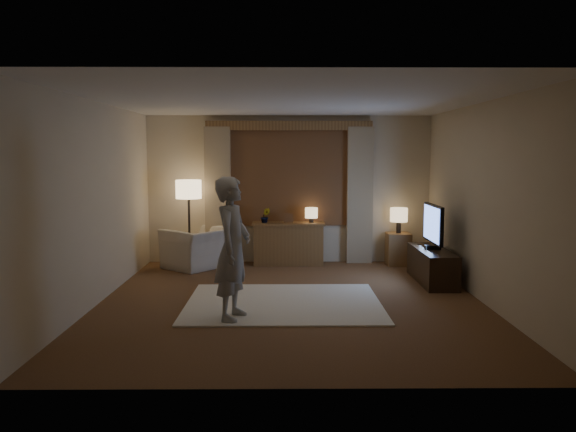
{
  "coord_description": "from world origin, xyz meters",
  "views": [
    {
      "loc": [
        -0.11,
        -7.2,
        1.93
      ],
      "look_at": [
        -0.04,
        0.6,
        1.07
      ],
      "focal_mm": 35.0,
      "sensor_mm": 36.0,
      "label": 1
    }
  ],
  "objects_px": {
    "side_table": "(398,249)",
    "person": "(233,248)",
    "armchair": "(199,248)",
    "sideboard": "(288,245)",
    "tv_stand": "(432,266)"
  },
  "relations": [
    {
      "from": "side_table",
      "to": "person",
      "type": "xyz_separation_m",
      "value": [
        -2.59,
        -3.25,
        0.57
      ]
    },
    {
      "from": "side_table",
      "to": "tv_stand",
      "type": "height_order",
      "value": "side_table"
    },
    {
      "from": "armchair",
      "to": "side_table",
      "type": "bearing_deg",
      "value": 133.04
    },
    {
      "from": "sideboard",
      "to": "armchair",
      "type": "height_order",
      "value": "sideboard"
    },
    {
      "from": "sideboard",
      "to": "armchair",
      "type": "distance_m",
      "value": 1.55
    },
    {
      "from": "person",
      "to": "sideboard",
      "type": "bearing_deg",
      "value": 2.08
    },
    {
      "from": "sideboard",
      "to": "tv_stand",
      "type": "bearing_deg",
      "value": -32.46
    },
    {
      "from": "sideboard",
      "to": "tv_stand",
      "type": "relative_size",
      "value": 0.86
    },
    {
      "from": "side_table",
      "to": "sideboard",
      "type": "bearing_deg",
      "value": 178.51
    },
    {
      "from": "person",
      "to": "side_table",
      "type": "bearing_deg",
      "value": -24.96
    },
    {
      "from": "side_table",
      "to": "person",
      "type": "height_order",
      "value": "person"
    },
    {
      "from": "sideboard",
      "to": "tv_stand",
      "type": "height_order",
      "value": "sideboard"
    },
    {
      "from": "armchair",
      "to": "sideboard",
      "type": "bearing_deg",
      "value": 139.06
    },
    {
      "from": "armchair",
      "to": "side_table",
      "type": "distance_m",
      "value": 3.45
    },
    {
      "from": "armchair",
      "to": "tv_stand",
      "type": "bearing_deg",
      "value": 112.75
    }
  ]
}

